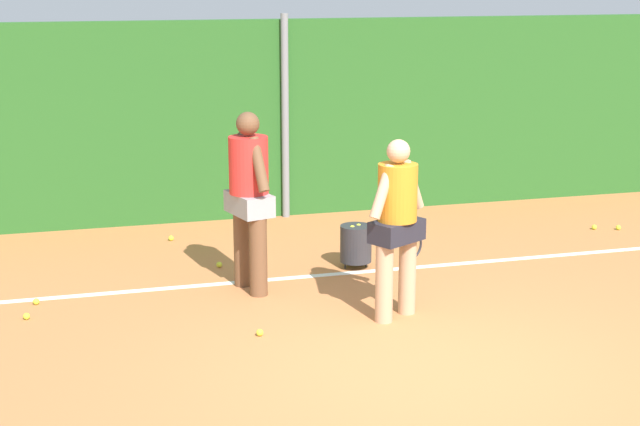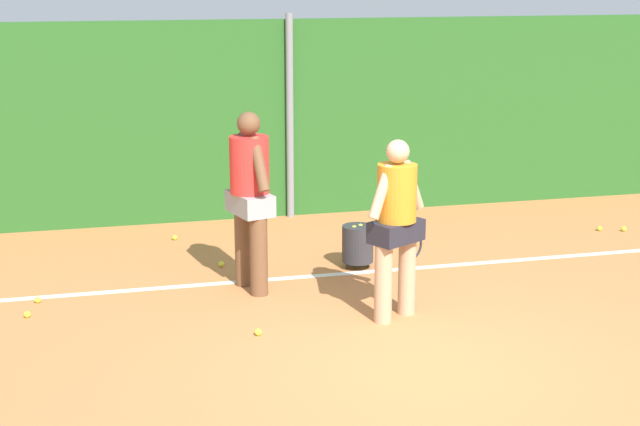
% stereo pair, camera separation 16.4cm
% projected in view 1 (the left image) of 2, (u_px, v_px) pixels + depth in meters
% --- Properties ---
extents(ground_plane, '(31.56, 31.56, 0.00)m').
position_uv_depth(ground_plane, '(369.00, 306.00, 9.54)').
color(ground_plane, '#C67542').
extents(hedge_fence_backdrop, '(20.52, 0.25, 2.68)m').
position_uv_depth(hedge_fence_backdrop, '(282.00, 119.00, 12.87)').
color(hedge_fence_backdrop, '#286023').
rests_on(hedge_fence_backdrop, ground_plane).
extents(fence_post_center, '(0.10, 0.10, 2.76)m').
position_uv_depth(fence_post_center, '(285.00, 118.00, 12.69)').
color(fence_post_center, gray).
rests_on(fence_post_center, ground_plane).
extents(court_baseline_paint, '(14.99, 0.10, 0.01)m').
position_uv_depth(court_baseline_paint, '(340.00, 274.00, 10.56)').
color(court_baseline_paint, white).
rests_on(court_baseline_paint, ground_plane).
extents(player_foreground_near, '(0.70, 0.53, 1.77)m').
position_uv_depth(player_foreground_near, '(397.00, 219.00, 9.00)').
color(player_foreground_near, tan).
rests_on(player_foreground_near, ground_plane).
extents(player_midcourt, '(0.47, 0.78, 1.91)m').
position_uv_depth(player_midcourt, '(249.00, 192.00, 9.76)').
color(player_midcourt, brown).
rests_on(player_midcourt, ground_plane).
extents(ball_hopper, '(0.36, 0.36, 0.51)m').
position_uv_depth(ball_hopper, '(356.00, 243.00, 10.71)').
color(ball_hopper, '#2D2D33').
rests_on(ball_hopper, ground_plane).
extents(tennis_ball_0, '(0.07, 0.07, 0.07)m').
position_uv_depth(tennis_ball_0, '(618.00, 227.00, 12.35)').
color(tennis_ball_0, '#CCDB33').
rests_on(tennis_ball_0, ground_plane).
extents(tennis_ball_3, '(0.07, 0.07, 0.07)m').
position_uv_depth(tennis_ball_3, '(594.00, 227.00, 12.37)').
color(tennis_ball_3, '#CCDB33').
rests_on(tennis_ball_3, ground_plane).
extents(tennis_ball_5, '(0.07, 0.07, 0.07)m').
position_uv_depth(tennis_ball_5, '(36.00, 302.00, 9.57)').
color(tennis_ball_5, '#CCDB33').
rests_on(tennis_ball_5, ground_plane).
extents(tennis_ball_6, '(0.07, 0.07, 0.07)m').
position_uv_depth(tennis_ball_6, '(260.00, 333.00, 8.75)').
color(tennis_ball_6, '#CCDB33').
rests_on(tennis_ball_6, ground_plane).
extents(tennis_ball_8, '(0.07, 0.07, 0.07)m').
position_uv_depth(tennis_ball_8, '(171.00, 238.00, 11.85)').
color(tennis_ball_8, '#CCDB33').
rests_on(tennis_ball_8, ground_plane).
extents(tennis_ball_11, '(0.07, 0.07, 0.07)m').
position_uv_depth(tennis_ball_11, '(26.00, 316.00, 9.16)').
color(tennis_ball_11, '#CCDB33').
rests_on(tennis_ball_11, ground_plane).
extents(tennis_ball_13, '(0.07, 0.07, 0.07)m').
position_uv_depth(tennis_ball_13, '(219.00, 265.00, 10.78)').
color(tennis_ball_13, '#CCDB33').
rests_on(tennis_ball_13, ground_plane).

